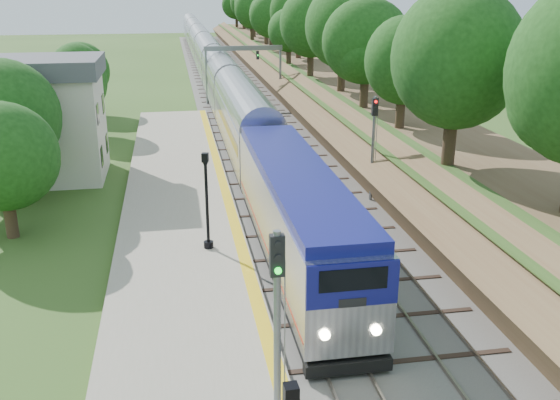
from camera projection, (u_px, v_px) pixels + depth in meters
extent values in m
cube|color=#4C4944|center=(235.00, 96.00, 72.71)|extent=(9.50, 170.00, 0.12)
cube|color=gray|center=(212.00, 95.00, 72.23)|extent=(0.08, 170.00, 0.16)
cube|color=gray|center=(224.00, 95.00, 72.46)|extent=(0.08, 170.00, 0.16)
cube|color=gray|center=(246.00, 94.00, 72.87)|extent=(0.08, 170.00, 0.16)
cube|color=gray|center=(258.00, 94.00, 73.10)|extent=(0.08, 170.00, 0.16)
cube|color=gray|center=(182.00, 248.00, 30.57)|extent=(6.40, 68.00, 0.38)
cube|color=gold|center=(239.00, 241.00, 30.96)|extent=(0.55, 68.00, 0.01)
cube|color=brown|center=(315.00, 81.00, 73.77)|extent=(9.00, 170.00, 3.00)
cube|color=brown|center=(282.00, 84.00, 73.21)|extent=(4.47, 170.00, 4.54)
cylinder|color=#332316|center=(547.00, 189.00, 26.08)|extent=(0.60, 0.60, 2.62)
sphere|color=#153C10|center=(559.00, 105.00, 24.91)|extent=(5.70, 5.70, 5.70)
cylinder|color=#332316|center=(303.00, 57.00, 72.60)|extent=(0.60, 0.60, 2.62)
sphere|color=#153C10|center=(303.00, 26.00, 71.43)|extent=(5.70, 5.70, 5.70)
cylinder|color=#332316|center=(249.00, 28.00, 119.12)|extent=(0.60, 0.60, 2.62)
sphere|color=#153C10|center=(249.00, 9.00, 117.95)|extent=(5.70, 5.70, 5.70)
cube|color=beige|center=(40.00, 129.00, 41.12)|extent=(8.00, 6.00, 6.80)
cube|color=#4B4D52|center=(32.00, 67.00, 39.80)|extent=(8.60, 6.60, 1.20)
cube|color=black|center=(102.00, 156.00, 40.62)|extent=(0.05, 1.10, 1.30)
cube|color=black|center=(107.00, 143.00, 43.97)|extent=(0.05, 1.10, 1.30)
cube|color=black|center=(98.00, 114.00, 39.70)|extent=(0.05, 1.10, 1.30)
cube|color=black|center=(103.00, 104.00, 43.05)|extent=(0.05, 1.10, 1.30)
cylinder|color=slate|center=(207.00, 76.00, 66.49)|extent=(0.24, 0.24, 6.20)
cylinder|color=slate|center=(280.00, 74.00, 67.78)|extent=(0.24, 0.24, 6.20)
cube|color=slate|center=(243.00, 48.00, 66.20)|extent=(8.40, 0.25, 0.50)
cube|color=black|center=(220.00, 56.00, 65.90)|extent=(0.30, 0.20, 0.90)
cube|color=black|center=(258.00, 55.00, 66.55)|extent=(0.30, 0.20, 0.90)
cylinder|color=#332316|center=(66.00, 176.00, 38.44)|extent=(0.60, 0.60, 2.45)
sphere|color=#153C10|center=(60.00, 123.00, 37.34)|extent=(5.32, 5.32, 5.32)
cylinder|color=#332316|center=(94.00, 122.00, 53.32)|extent=(0.60, 0.60, 2.45)
sphere|color=#153C10|center=(90.00, 83.00, 52.23)|extent=(5.32, 5.32, 5.32)
cube|color=black|center=(296.00, 254.00, 28.94)|extent=(2.78, 17.41, 0.60)
cube|color=#B7BAC1|center=(296.00, 213.00, 28.28)|extent=(3.02, 18.14, 3.43)
cube|color=navy|center=(296.00, 173.00, 27.64)|extent=(2.90, 17.41, 0.44)
cube|color=navy|center=(353.00, 285.00, 19.50)|extent=(2.99, 0.10, 1.51)
cube|color=black|center=(353.00, 280.00, 19.39)|extent=(2.22, 0.06, 0.76)
cube|color=#A72410|center=(296.00, 237.00, 28.66)|extent=(3.04, 17.78, 0.10)
cube|color=#B7BAC1|center=(245.00, 127.00, 46.77)|extent=(3.02, 20.15, 3.93)
cube|color=#B7BAC1|center=(222.00, 85.00, 66.08)|extent=(3.02, 20.15, 3.93)
cube|color=#B7BAC1|center=(209.00, 62.00, 85.39)|extent=(3.02, 20.15, 3.93)
cube|color=#B7BAC1|center=(201.00, 48.00, 104.70)|extent=(3.02, 20.15, 3.93)
cube|color=#B7BAC1|center=(196.00, 38.00, 124.01)|extent=(3.02, 20.15, 3.93)
cube|color=#B7BAC1|center=(192.00, 30.00, 143.32)|extent=(3.02, 20.15, 3.93)
cube|color=black|center=(291.00, 394.00, 12.31)|extent=(0.30, 0.30, 0.42)
cube|color=silver|center=(291.00, 394.00, 12.31)|extent=(0.22, 0.22, 0.31)
cylinder|color=black|center=(209.00, 244.00, 30.11)|extent=(0.47, 0.47, 0.32)
cylinder|color=black|center=(207.00, 204.00, 29.42)|extent=(0.15, 0.15, 4.14)
cube|color=black|center=(205.00, 158.00, 28.67)|extent=(0.36, 0.36, 0.42)
cube|color=silver|center=(205.00, 158.00, 28.67)|extent=(0.26, 0.26, 0.32)
cylinder|color=slate|center=(277.00, 344.00, 16.28)|extent=(0.20, 0.20, 6.38)
cube|color=black|center=(277.00, 255.00, 15.45)|extent=(0.37, 0.24, 1.10)
cylinder|color=#0CE526|center=(278.00, 258.00, 15.32)|extent=(0.18, 0.07, 0.18)
cylinder|color=slate|center=(373.00, 149.00, 36.59)|extent=(0.18, 0.18, 6.25)
cube|color=black|center=(375.00, 107.00, 35.76)|extent=(0.34, 0.22, 1.01)
cylinder|color=#FF0C0C|center=(376.00, 107.00, 35.64)|extent=(0.16, 0.06, 0.16)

